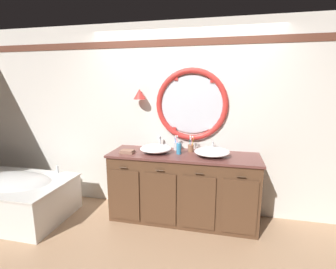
{
  "coord_description": "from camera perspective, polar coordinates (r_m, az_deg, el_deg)",
  "views": [
    {
      "loc": [
        0.55,
        -2.75,
        1.79
      ],
      "look_at": [
        -0.13,
        0.25,
        1.16
      ],
      "focal_mm": 26.26,
      "sensor_mm": 36.0,
      "label": 1
    }
  ],
  "objects": [
    {
      "name": "ground_plane",
      "position": [
        3.33,
        1.38,
        -20.93
      ],
      "size": [
        14.0,
        14.0,
        0.0
      ],
      "primitive_type": "plane",
      "color": "tan"
    },
    {
      "name": "back_wall_assembly",
      "position": [
        3.41,
        3.53,
        3.64
      ],
      "size": [
        6.4,
        0.26,
        2.6
      ],
      "color": "silver",
      "rests_on": "ground_plane"
    },
    {
      "name": "vanity_counter",
      "position": [
        3.33,
        3.48,
        -12.04
      ],
      "size": [
        1.93,
        0.62,
        0.91
      ],
      "color": "brown",
      "rests_on": "ground_plane"
    },
    {
      "name": "bathtub",
      "position": [
        4.01,
        -32.19,
        -11.79
      ],
      "size": [
        1.47,
        0.97,
        0.63
      ],
      "color": "white",
      "rests_on": "ground_plane"
    },
    {
      "name": "sink_basin_left",
      "position": [
        3.21,
        -2.89,
        -3.3
      ],
      "size": [
        0.41,
        0.41,
        0.11
      ],
      "color": "white",
      "rests_on": "vanity_counter"
    },
    {
      "name": "sink_basin_right",
      "position": [
        3.1,
        10.15,
        -3.99
      ],
      "size": [
        0.44,
        0.44,
        0.11
      ],
      "color": "white",
      "rests_on": "vanity_counter"
    },
    {
      "name": "faucet_set_left",
      "position": [
        3.43,
        -1.85,
        -2.14
      ],
      "size": [
        0.22,
        0.13,
        0.18
      ],
      "color": "silver",
      "rests_on": "vanity_counter"
    },
    {
      "name": "faucet_set_right",
      "position": [
        3.33,
        10.34,
        -2.99
      ],
      "size": [
        0.22,
        0.13,
        0.14
      ],
      "color": "silver",
      "rests_on": "vanity_counter"
    },
    {
      "name": "toothbrush_holder_left",
      "position": [
        3.35,
        1.99,
        -2.62
      ],
      "size": [
        0.08,
        0.08,
        0.2
      ],
      "color": "silver",
      "rests_on": "vanity_counter"
    },
    {
      "name": "toothbrush_holder_right",
      "position": [
        3.28,
        5.32,
        -3.04
      ],
      "size": [
        0.08,
        0.08,
        0.22
      ],
      "color": "#996647",
      "rests_on": "vanity_counter"
    },
    {
      "name": "soap_dispenser",
      "position": [
        3.16,
        2.54,
        -3.19
      ],
      "size": [
        0.06,
        0.07,
        0.17
      ],
      "color": "#388EBC",
      "rests_on": "vanity_counter"
    },
    {
      "name": "folded_hand_towel",
      "position": [
        3.25,
        -9.43,
        -3.95
      ],
      "size": [
        0.18,
        0.13,
        0.04
      ],
      "color": "#936B56",
      "rests_on": "vanity_counter"
    }
  ]
}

